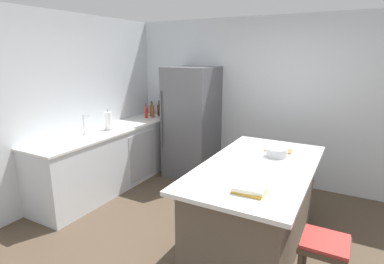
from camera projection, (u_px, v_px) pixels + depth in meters
ground_plane at (209, 251)px, 3.26m from camera, size 7.20×7.20×0.00m
wall_rear at (272, 102)px, 4.84m from camera, size 6.00×0.10×2.60m
wall_left at (45, 111)px, 4.08m from camera, size 0.10×6.00×2.60m
counter_run_left at (112, 158)px, 4.78m from camera, size 0.68×2.65×0.93m
kitchen_island at (256, 205)px, 3.28m from camera, size 1.07×2.03×0.93m
refrigerator at (192, 123)px, 5.14m from camera, size 0.76×0.79×1.84m
bar_stool at (324, 254)px, 2.37m from camera, size 0.36×0.36×0.66m
sink_faucet at (84, 124)px, 4.27m from camera, size 0.15×0.05×0.30m
paper_towel_roll at (108, 121)px, 4.58m from camera, size 0.14×0.14×0.31m
syrup_bottle at (159, 110)px, 5.64m from camera, size 0.06×0.06×0.28m
whiskey_bottle at (152, 110)px, 5.60m from camera, size 0.08×0.08×0.27m
vinegar_bottle at (153, 112)px, 5.48m from camera, size 0.05×0.05×0.27m
hot_sauce_bottle at (146, 113)px, 5.44m from camera, size 0.05×0.05×0.26m
cookbook_stack at (249, 190)px, 2.52m from camera, size 0.27×0.19×0.06m
mixing_bowl at (276, 152)px, 3.41m from camera, size 0.23×0.23×0.10m
cutting_board at (278, 150)px, 3.62m from camera, size 0.32×0.21×0.02m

